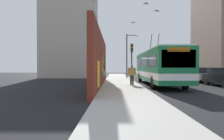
{
  "coord_description": "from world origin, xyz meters",
  "views": [
    {
      "loc": [
        -20.4,
        2.27,
        1.64
      ],
      "look_at": [
        -0.51,
        2.42,
        1.35
      ],
      "focal_mm": 33.04,
      "sensor_mm": 36.0,
      "label": 1
    }
  ],
  "objects": [
    {
      "name": "parked_car_black",
      "position": [
        -3.14,
        -7.0,
        0.83
      ],
      "size": [
        4.58,
        1.78,
        1.58
      ],
      "color": "black",
      "rests_on": "ground_plane"
    },
    {
      "name": "parked_car_red",
      "position": [
        8.29,
        -7.0,
        0.83
      ],
      "size": [
        4.46,
        1.81,
        1.58
      ],
      "color": "#B21E19",
      "rests_on": "ground_plane"
    },
    {
      "name": "ground_plane",
      "position": [
        0.0,
        0.0,
        0.0
      ],
      "size": [
        80.0,
        80.0,
        0.0
      ],
      "primitive_type": "plane",
      "color": "black"
    },
    {
      "name": "traffic_light",
      "position": [
        1.33,
        0.35,
        2.82
      ],
      "size": [
        0.49,
        0.28,
        3.95
      ],
      "color": "#2D382D",
      "rests_on": "sidewalk_slab"
    },
    {
      "name": "parked_car_white",
      "position": [
        13.69,
        -7.0,
        0.83
      ],
      "size": [
        4.29,
        1.78,
        1.58
      ],
      "color": "white",
      "rests_on": "ground_plane"
    },
    {
      "name": "graffiti_wall",
      "position": [
        -3.45,
        3.35,
        2.11
      ],
      "size": [
        15.06,
        0.32,
        4.22
      ],
      "color": "maroon",
      "rests_on": "ground_plane"
    },
    {
      "name": "sidewalk_slab",
      "position": [
        0.0,
        1.6,
        0.07
      ],
      "size": [
        48.0,
        3.2,
        0.15
      ],
      "primitive_type": "cube",
      "color": "#ADA8A0",
      "rests_on": "ground_plane"
    },
    {
      "name": "street_lamp",
      "position": [
        7.98,
        0.25,
        3.63
      ],
      "size": [
        0.44,
        1.68,
        6.01
      ],
      "color": "#4C4C51",
      "rests_on": "sidewalk_slab"
    },
    {
      "name": "parked_car_silver",
      "position": [
        2.11,
        -7.0,
        0.83
      ],
      "size": [
        4.05,
        1.92,
        1.58
      ],
      "color": "#B7B7BC",
      "rests_on": "ground_plane"
    },
    {
      "name": "building_far_left",
      "position": [
        13.03,
        9.2,
        6.73
      ],
      "size": [
        8.06,
        8.14,
        13.47
      ],
      "color": "#B2A899",
      "rests_on": "ground_plane"
    },
    {
      "name": "pedestrian_at_curb",
      "position": [
        -3.33,
        0.75,
        1.1
      ],
      "size": [
        0.22,
        0.66,
        1.63
      ],
      "color": "#3F3326",
      "rests_on": "sidewalk_slab"
    },
    {
      "name": "city_bus",
      "position": [
        -1.53,
        -1.8,
        1.73
      ],
      "size": [
        12.0,
        2.58,
        4.88
      ],
      "color": "#19723F",
      "rests_on": "ground_plane"
    }
  ]
}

